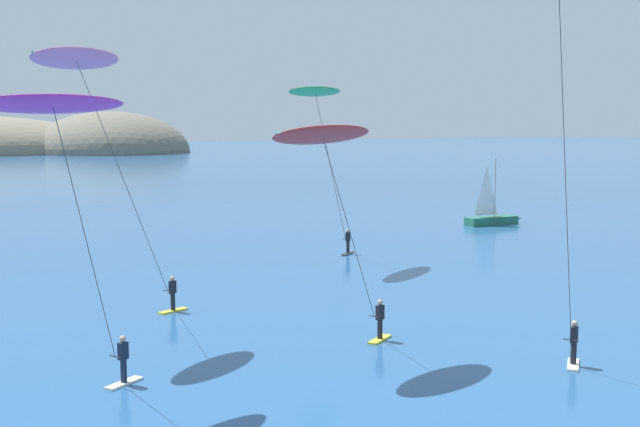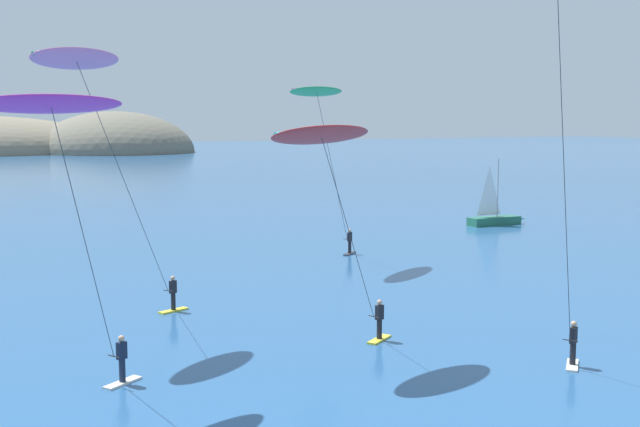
% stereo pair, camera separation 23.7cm
% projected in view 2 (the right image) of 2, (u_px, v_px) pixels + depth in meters
% --- Properties ---
extents(headland_island, '(98.00, 57.46, 22.44)m').
position_uv_depth(headland_island, '(24.00, 153.00, 214.77)').
color(headland_island, '#7A705B').
rests_on(headland_island, ground).
extents(sailboat_near, '(5.91, 1.58, 5.70)m').
position_uv_depth(sailboat_near, '(497.00, 217.00, 68.97)').
color(sailboat_near, '#23664C').
rests_on(sailboat_near, ground).
extents(kitesurfer_pink, '(7.79, 5.16, 11.90)m').
position_uv_depth(kitesurfer_pink, '(86.00, 83.00, 32.30)').
color(kitesurfer_pink, yellow).
rests_on(kitesurfer_pink, ground).
extents(kitesurfer_green, '(7.20, 4.85, 11.09)m').
position_uv_depth(kitesurfer_green, '(319.00, 104.00, 49.48)').
color(kitesurfer_green, '#2D2D33').
rests_on(kitesurfer_green, ground).
extents(kitesurfer_black, '(5.99, 3.66, 14.16)m').
position_uv_depth(kitesurfer_black, '(559.00, 8.00, 25.73)').
color(kitesurfer_black, silver).
rests_on(kitesurfer_black, ground).
extents(kitesurfer_red, '(6.46, 2.85, 8.92)m').
position_uv_depth(kitesurfer_red, '(326.00, 151.00, 29.90)').
color(kitesurfer_red, yellow).
rests_on(kitesurfer_red, ground).
extents(kitesurfer_magenta, '(5.71, 3.62, 9.87)m').
position_uv_depth(kitesurfer_magenta, '(58.00, 128.00, 24.65)').
color(kitesurfer_magenta, silver).
rests_on(kitesurfer_magenta, ground).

